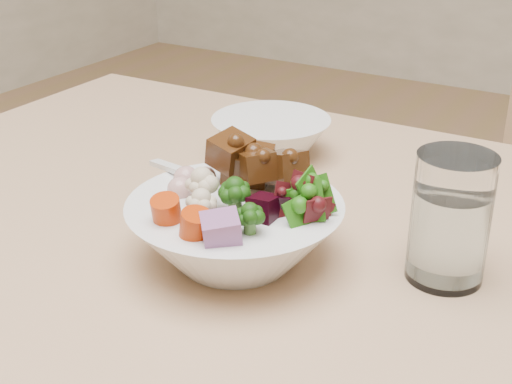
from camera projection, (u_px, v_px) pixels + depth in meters
The scene contains 5 objects.
dining_table at pixel (453, 377), 0.60m from camera, with size 1.42×0.81×0.66m.
food_bowl at pixel (237, 227), 0.64m from camera, with size 0.19×0.19×0.10m.
soup_spoon at pixel (186, 181), 0.67m from camera, with size 0.09×0.05×0.02m.
water_glass at pixel (450, 223), 0.60m from camera, with size 0.07×0.07×0.11m.
side_bowl at pixel (271, 137), 0.86m from camera, with size 0.14×0.14×0.05m, color white, non-canonical shape.
Camera 1 is at (0.16, -0.33, 1.00)m, focal length 50.00 mm.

